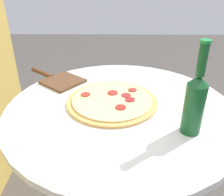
# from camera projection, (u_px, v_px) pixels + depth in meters

# --- Properties ---
(table) EXTENTS (0.85, 0.85, 0.76)m
(table) POSITION_uv_depth(u_px,v_px,m) (120.00, 150.00, 1.03)
(table) COLOR white
(table) RESTS_ON ground_plane
(pizza) EXTENTS (0.34, 0.34, 0.02)m
(pizza) POSITION_uv_depth(u_px,v_px,m) (112.00, 101.00, 0.95)
(pizza) COLOR tan
(pizza) RESTS_ON table
(beer_bottle) EXTENTS (0.06, 0.06, 0.29)m
(beer_bottle) POSITION_uv_depth(u_px,v_px,m) (195.00, 101.00, 0.74)
(beer_bottle) COLOR #144C23
(beer_bottle) RESTS_ON table
(pizza_paddle) EXTENTS (0.26, 0.29, 0.02)m
(pizza_paddle) POSITION_uv_depth(u_px,v_px,m) (58.00, 80.00, 1.12)
(pizza_paddle) COLOR brown
(pizza_paddle) RESTS_ON table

